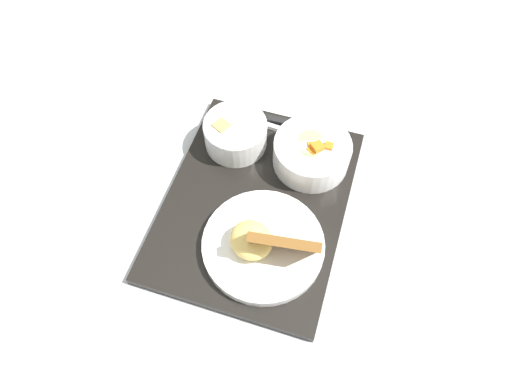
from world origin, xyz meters
TOP-DOWN VIEW (x-y plane):
  - ground_plane at (0.00, 0.00)m, footprint 4.00×4.00m
  - serving_tray at (0.00, 0.00)m, footprint 0.44×0.36m
  - bowl_salad at (-0.12, 0.05)m, footprint 0.14×0.14m
  - bowl_soup at (-0.10, -0.09)m, footprint 0.12×0.12m
  - plate_main at (0.08, 0.05)m, footprint 0.20×0.20m
  - knife at (-0.18, -0.03)m, footprint 0.04×0.19m
  - spoon at (-0.16, -0.02)m, footprint 0.04×0.15m

SIDE VIEW (x-z plane):
  - ground_plane at x=0.00m, z-range 0.00..0.00m
  - serving_tray at x=0.00m, z-range 0.00..0.02m
  - spoon at x=-0.16m, z-range 0.02..0.03m
  - knife at x=-0.18m, z-range 0.02..0.03m
  - plate_main at x=0.08m, z-range -0.02..0.09m
  - bowl_salad at x=-0.12m, z-range 0.02..0.08m
  - bowl_soup at x=-0.10m, z-range 0.02..0.08m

